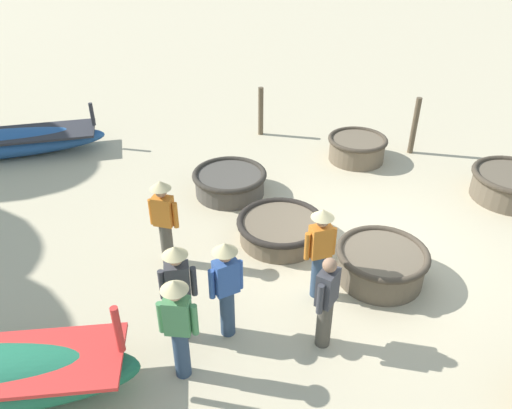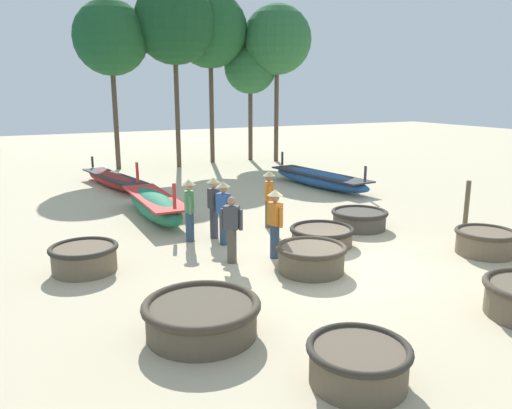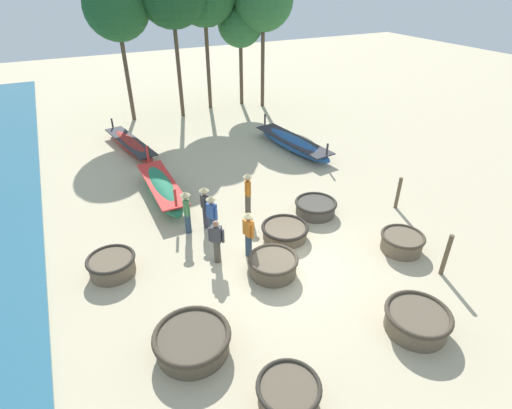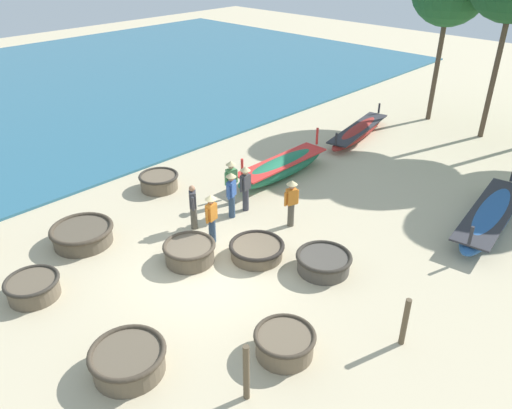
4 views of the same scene
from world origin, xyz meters
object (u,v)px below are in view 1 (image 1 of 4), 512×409
(fisherman_hauling, at_px, (178,287))
(coracle_beside_post, at_px, (512,184))
(coracle_tilted, at_px, (357,148))
(coracle_center, at_px, (281,229))
(fisherman_with_hat, at_px, (226,284))
(fisherman_standing_right, at_px, (178,323))
(fisherman_standing_left, at_px, (326,301))
(coracle_far_right, at_px, (230,182))
(mooring_post_mid_beach, at_px, (261,111))
(fisherman_by_coracle, at_px, (164,217))
(coracle_weathered, at_px, (381,263))
(fisherman_crouching, at_px, (320,248))
(mooring_post_shoreline, at_px, (414,126))

(fisherman_hauling, bearing_deg, coracle_beside_post, -64.88)
(coracle_beside_post, relative_size, coracle_tilted, 1.19)
(coracle_tilted, relative_size, coracle_center, 0.87)
(fisherman_with_hat, height_order, fisherman_standing_right, same)
(fisherman_hauling, xyz_separation_m, fisherman_standing_left, (-0.36, -2.04, -0.12))
(coracle_beside_post, height_order, coracle_far_right, coracle_beside_post)
(fisherman_with_hat, bearing_deg, fisherman_hauling, 90.31)
(coracle_beside_post, distance_m, mooring_post_mid_beach, 6.38)
(fisherman_with_hat, relative_size, fisherman_hauling, 1.00)
(fisherman_by_coracle, height_order, fisherman_hauling, same)
(coracle_beside_post, xyz_separation_m, coracle_weathered, (-2.31, 3.66, -0.01))
(fisherman_by_coracle, xyz_separation_m, fisherman_hauling, (-1.83, -0.29, 0.00))
(coracle_center, bearing_deg, fisherman_standing_left, -175.12)
(coracle_beside_post, relative_size, mooring_post_mid_beach, 1.30)
(fisherman_crouching, distance_m, mooring_post_mid_beach, 6.58)
(fisherman_standing_right, height_order, mooring_post_shoreline, fisherman_standing_right)
(fisherman_with_hat, xyz_separation_m, fisherman_standing_left, (-0.37, -1.37, -0.12))
(coracle_beside_post, bearing_deg, coracle_far_right, 82.02)
(coracle_center, relative_size, coracle_far_right, 1.03)
(fisherman_crouching, bearing_deg, coracle_tilted, -23.04)
(coracle_tilted, distance_m, fisherman_by_coracle, 5.80)
(coracle_tilted, bearing_deg, coracle_beside_post, -127.65)
(fisherman_standing_right, bearing_deg, fisherman_by_coracle, 6.82)
(fisherman_standing_right, bearing_deg, fisherman_crouching, -57.47)
(fisherman_crouching, height_order, fisherman_standing_left, fisherman_crouching)
(fisherman_crouching, distance_m, fisherman_standing_left, 1.07)
(fisherman_standing_left, xyz_separation_m, fisherman_standing_right, (-0.33, 2.03, 0.12))
(coracle_tilted, relative_size, mooring_post_shoreline, 1.00)
(fisherman_by_coracle, distance_m, mooring_post_mid_beach, 5.91)
(coracle_tilted, height_order, fisherman_by_coracle, fisherman_by_coracle)
(fisherman_by_coracle, relative_size, fisherman_standing_left, 1.06)
(coracle_weathered, relative_size, fisherman_standing_right, 0.94)
(coracle_weathered, distance_m, coracle_tilted, 4.55)
(fisherman_by_coracle, relative_size, mooring_post_shoreline, 1.14)
(fisherman_standing_left, bearing_deg, coracle_weathered, -44.11)
(fisherman_standing_right, bearing_deg, coracle_center, -31.28)
(fisherman_hauling, xyz_separation_m, mooring_post_shoreline, (5.69, -5.70, -0.23))
(coracle_tilted, bearing_deg, coracle_far_right, 112.11)
(fisherman_hauling, distance_m, fisherman_crouching, 2.29)
(coracle_weathered, relative_size, fisherman_by_coracle, 0.94)
(fisherman_with_hat, height_order, mooring_post_shoreline, fisherman_with_hat)
(coracle_center, bearing_deg, mooring_post_mid_beach, -2.32)
(fisherman_with_hat, height_order, mooring_post_mid_beach, fisherman_with_hat)
(coracle_weathered, bearing_deg, fisherman_with_hat, 110.03)
(coracle_weathered, xyz_separation_m, fisherman_standing_right, (-1.67, 3.33, 0.63))
(fisherman_standing_left, bearing_deg, coracle_beside_post, -53.66)
(coracle_beside_post, relative_size, coracle_weathered, 1.10)
(coracle_beside_post, xyz_separation_m, coracle_far_right, (0.85, 6.04, -0.05))
(fisherman_standing_right, bearing_deg, fisherman_hauling, 1.18)
(fisherman_hauling, bearing_deg, fisherman_standing_right, -178.82)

